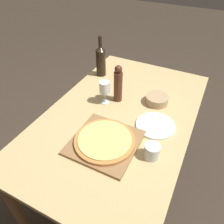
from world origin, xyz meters
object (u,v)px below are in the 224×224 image
Objects in this scene: wine_bottle at (101,60)px; wine_glass at (105,88)px; pizza at (105,140)px; pepper_mill at (118,84)px; small_bowl at (157,99)px.

wine_bottle is 1.96× the size of wine_glass.
pizza is 0.40m from wine_glass.
pepper_mill is (-0.11, 0.41, 0.10)m from pizza.
pepper_mill is at bearing 105.46° from pizza.
wine_glass is at bearing -135.62° from pepper_mill.
wine_glass is 1.06× the size of small_bowl.
wine_glass is 0.38m from small_bowl.
wine_glass is (0.21, -0.33, -0.01)m from wine_bottle.
wine_bottle is 2.07× the size of small_bowl.
wine_glass is (-0.18, 0.34, 0.09)m from pizza.
pizza is 0.78m from wine_bottle.
wine_bottle is (-0.39, 0.67, 0.10)m from pizza.
small_bowl is (0.33, 0.16, -0.09)m from wine_glass.
wine_bottle reaches higher than pizza.
pizza is 0.52m from small_bowl.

